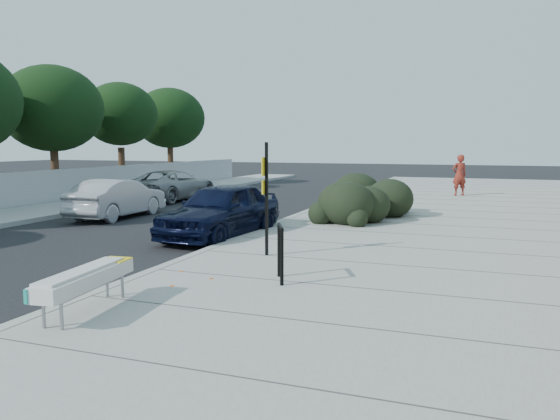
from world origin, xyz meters
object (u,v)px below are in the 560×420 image
(sedan_navy, at_px, (221,210))
(wagon_silver, at_px, (117,198))
(sign_post, at_px, (266,191))
(suv_silver, at_px, (172,185))
(pedestrian, at_px, (459,175))
(bench, at_px, (86,279))
(bike_rack, at_px, (280,247))

(sedan_navy, bearing_deg, wagon_silver, 160.54)
(sign_post, height_order, suv_silver, sign_post)
(sign_post, distance_m, sedan_navy, 3.55)
(pedestrian, bearing_deg, bench, 50.03)
(bench, xyz_separation_m, sign_post, (0.97, 4.72, 0.93))
(sign_post, bearing_deg, bike_rack, -60.66)
(bench, height_order, pedestrian, pedestrian)
(pedestrian, bearing_deg, sedan_navy, 38.97)
(suv_silver, xyz_separation_m, pedestrian, (12.50, 5.29, 0.43))
(sign_post, relative_size, pedestrian, 1.28)
(bike_rack, relative_size, pedestrian, 0.52)
(bench, height_order, wagon_silver, wagon_silver)
(sedan_navy, xyz_separation_m, suv_silver, (-6.70, 8.44, -0.08))
(sedan_navy, height_order, wagon_silver, sedan_navy)
(bike_rack, relative_size, sign_post, 0.41)
(suv_silver, bearing_deg, bike_rack, 129.48)
(suv_silver, bearing_deg, bench, 118.77)
(bike_rack, bearing_deg, bench, -151.81)
(bike_rack, xyz_separation_m, suv_silver, (-10.15, 12.98, -0.07))
(bike_rack, bearing_deg, suv_silver, 103.37)
(sign_post, xyz_separation_m, suv_silver, (-9.06, 10.96, -0.88))
(sign_post, bearing_deg, bench, -100.43)
(wagon_silver, xyz_separation_m, pedestrian, (11.07, 11.30, 0.44))
(sedan_navy, distance_m, suv_silver, 10.77)
(bench, distance_m, bike_rack, 3.39)
(bench, relative_size, pedestrian, 1.08)
(sign_post, relative_size, wagon_silver, 0.60)
(bench, bearing_deg, bike_rack, 46.37)
(bench, xyz_separation_m, wagon_silver, (-6.67, 9.67, 0.05))
(sedan_navy, xyz_separation_m, wagon_silver, (-5.27, 2.42, -0.08))
(bench, relative_size, suv_silver, 0.42)
(wagon_silver, relative_size, pedestrian, 2.14)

